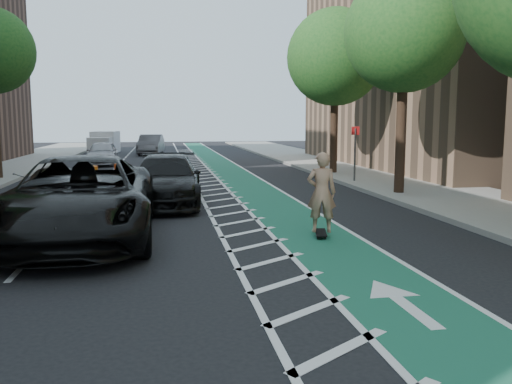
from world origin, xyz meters
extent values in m
plane|color=black|center=(0.00, 0.00, 0.00)|extent=(120.00, 120.00, 0.00)
cube|color=#1B6149|center=(3.00, 10.00, 0.01)|extent=(2.00, 90.00, 0.01)
cube|color=silver|center=(1.50, 10.00, 0.01)|extent=(1.40, 90.00, 0.01)
cube|color=gray|center=(9.50, 10.00, 0.07)|extent=(5.00, 90.00, 0.15)
cube|color=gray|center=(7.05, 10.00, 0.08)|extent=(0.12, 90.00, 0.16)
cube|color=#84664C|center=(17.50, 20.00, 9.50)|extent=(14.00, 22.00, 19.00)
cylinder|color=#382619|center=(7.90, 8.00, 2.20)|extent=(0.36, 0.36, 4.40)
sphere|color=#194C1C|center=(7.90, 8.00, 5.80)|extent=(4.20, 4.20, 4.20)
cylinder|color=#382619|center=(7.90, 16.00, 2.20)|extent=(0.36, 0.36, 4.40)
sphere|color=#194C1C|center=(7.90, 16.00, 5.80)|extent=(4.20, 4.20, 4.20)
cylinder|color=#4C4C4C|center=(7.60, 12.00, 1.20)|extent=(0.08, 0.08, 2.40)
cube|color=red|center=(7.60, 12.00, 2.30)|extent=(0.35, 0.02, 0.35)
cube|color=black|center=(3.13, 2.04, 0.10)|extent=(0.45, 0.91, 0.03)
cylinder|color=black|center=(3.11, 2.35, 0.03)|extent=(0.05, 0.07, 0.07)
cylinder|color=black|center=(3.29, 2.30, 0.03)|extent=(0.05, 0.07, 0.07)
cylinder|color=black|center=(2.97, 1.78, 0.03)|extent=(0.05, 0.07, 0.07)
cylinder|color=black|center=(3.15, 1.73, 0.03)|extent=(0.05, 0.07, 0.07)
imported|color=tan|center=(3.13, 2.04, 1.07)|extent=(0.78, 0.60, 1.90)
imported|color=black|center=(-2.40, 2.64, 0.96)|extent=(3.24, 6.95, 1.93)
imported|color=black|center=(-0.44, 7.70, 0.80)|extent=(2.56, 5.65, 1.61)
imported|color=#AAA9AE|center=(-4.17, 24.39, 0.74)|extent=(1.78, 4.35, 1.48)
imported|color=#57575C|center=(-1.42, 34.00, 0.80)|extent=(2.19, 4.99, 1.59)
cube|color=silver|center=(-5.27, 37.61, 0.89)|extent=(2.28, 3.07, 1.79)
cube|color=silver|center=(-5.51, 35.47, 0.67)|extent=(1.94, 1.62, 1.34)
cylinder|color=black|center=(-6.35, 35.21, 0.31)|extent=(0.29, 0.65, 0.63)
cylinder|color=black|center=(-4.75, 35.03, 0.31)|extent=(0.29, 0.65, 0.63)
cylinder|color=black|center=(-5.99, 38.41, 0.31)|extent=(0.29, 0.65, 0.63)
cylinder|color=black|center=(-4.39, 38.23, 0.31)|extent=(0.29, 0.65, 0.63)
cylinder|color=#E1590B|center=(-3.76, 9.00, 0.44)|extent=(0.51, 0.51, 0.88)
cylinder|color=silver|center=(-3.76, 9.00, 0.29)|extent=(0.52, 0.52, 0.12)
cylinder|color=silver|center=(-3.76, 9.00, 0.57)|extent=(0.52, 0.52, 0.12)
cylinder|color=black|center=(-3.76, 9.00, 0.02)|extent=(0.64, 0.64, 0.04)
cylinder|color=#E05F0B|center=(-3.32, 11.82, 0.48)|extent=(0.56, 0.56, 0.96)
cylinder|color=silver|center=(-3.32, 11.82, 0.32)|extent=(0.57, 0.57, 0.13)
cylinder|color=silver|center=(-3.32, 11.82, 0.62)|extent=(0.57, 0.57, 0.13)
cylinder|color=black|center=(-3.32, 11.82, 0.02)|extent=(0.71, 0.71, 0.04)
cylinder|color=#E2400B|center=(-2.42, 14.50, 0.41)|extent=(0.47, 0.47, 0.82)
cylinder|color=silver|center=(-2.42, 14.50, 0.27)|extent=(0.48, 0.48, 0.11)
cylinder|color=silver|center=(-2.42, 14.50, 0.53)|extent=(0.48, 0.48, 0.11)
cylinder|color=black|center=(-2.42, 14.50, 0.02)|extent=(0.60, 0.60, 0.04)
camera|label=1|loc=(-0.55, -10.11, 2.75)|focal=38.00mm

